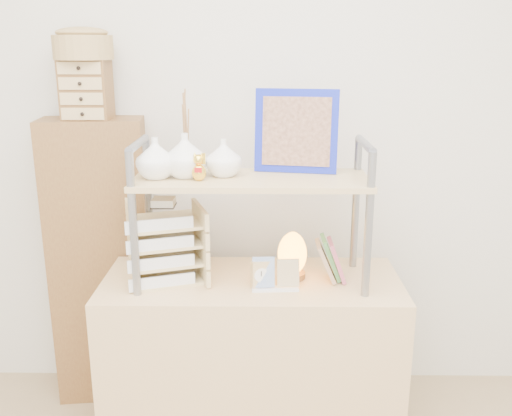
{
  "coord_description": "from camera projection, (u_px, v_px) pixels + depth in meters",
  "views": [
    {
      "loc": [
        0.04,
        -0.93,
        1.66
      ],
      "look_at": [
        0.02,
        1.2,
        1.05
      ],
      "focal_mm": 40.0,
      "sensor_mm": 36.0,
      "label": 1
    }
  ],
  "objects": [
    {
      "name": "cabinet",
      "position": [
        102.0,
        262.0,
        2.68
      ],
      "size": [
        0.47,
        0.29,
        1.35
      ],
      "primitive_type": "cube",
      "rotation": [
        0.0,
        0.0,
        0.11
      ],
      "color": "brown",
      "rests_on": "ground"
    },
    {
      "name": "letter_tray",
      "position": [
        166.0,
        247.0,
        2.27
      ],
      "size": [
        0.34,
        0.34,
        0.34
      ],
      "color": "tan",
      "rests_on": "desk"
    },
    {
      "name": "postcard_stand",
      "position": [
        275.0,
        280.0,
        2.19
      ],
      "size": [
        0.18,
        0.06,
        0.13
      ],
      "color": "white",
      "rests_on": "desk"
    },
    {
      "name": "woven_basket",
      "position": [
        83.0,
        47.0,
        2.4
      ],
      "size": [
        0.25,
        0.25,
        0.1
      ],
      "primitive_type": "cylinder",
      "color": "#9A7B46",
      "rests_on": "drawer_chest"
    },
    {
      "name": "room_shell",
      "position": [
        244.0,
        28.0,
        1.26
      ],
      "size": [
        3.42,
        3.41,
        2.61
      ],
      "color": "silver",
      "rests_on": "ground"
    },
    {
      "name": "salt_lamp",
      "position": [
        292.0,
        255.0,
        2.29
      ],
      "size": [
        0.13,
        0.12,
        0.19
      ],
      "color": "brown",
      "rests_on": "desk"
    },
    {
      "name": "drawer_chest",
      "position": [
        86.0,
        90.0,
        2.44
      ],
      "size": [
        0.2,
        0.16,
        0.25
      ],
      "color": "brown",
      "rests_on": "cabinet"
    },
    {
      "name": "desk_clock",
      "position": [
        261.0,
        274.0,
        2.2
      ],
      "size": [
        0.09,
        0.06,
        0.11
      ],
      "color": "tan",
      "rests_on": "desk"
    },
    {
      "name": "hutch",
      "position": [
        228.0,
        170.0,
        2.19
      ],
      "size": [
        0.9,
        0.34,
        0.75
      ],
      "color": "gray",
      "rests_on": "desk"
    },
    {
      "name": "desk",
      "position": [
        252.0,
        362.0,
        2.4
      ],
      "size": [
        1.2,
        0.5,
        0.75
      ],
      "primitive_type": "cube",
      "color": "tan",
      "rests_on": "ground"
    }
  ]
}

